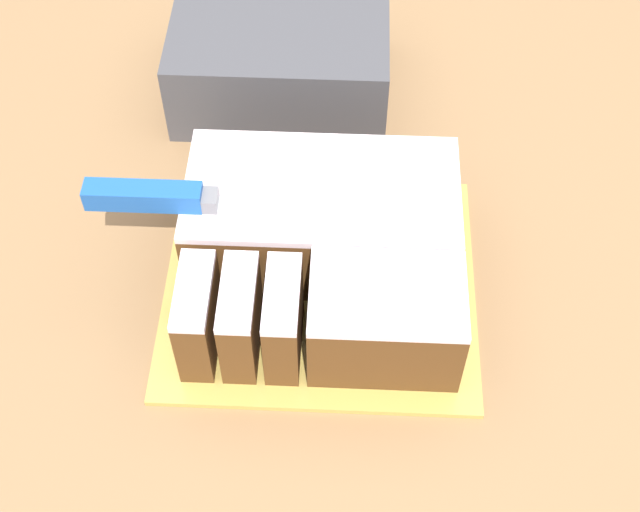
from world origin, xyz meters
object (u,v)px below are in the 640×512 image
Objects in this scene: cake_board at (320,285)px; cake at (325,253)px; knife at (175,198)px; storage_box at (281,56)px.

cake is at bearing 41.66° from cake_board.
knife is at bearing 171.81° from cake_board.
cake_board is at bearing -78.66° from storage_box.
knife is 1.24× the size of storage_box.
cake is at bearing -6.56° from knife.
knife is (-0.13, 0.02, 0.10)m from cake_board.
cake_board is 0.17m from knife.
storage_box is at bearing 102.34° from cake.
cake_board is 1.02× the size of knife.
knife reaches higher than storage_box.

